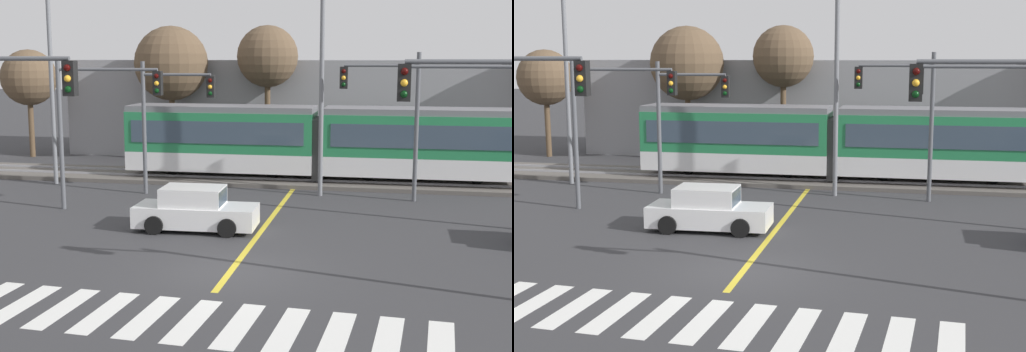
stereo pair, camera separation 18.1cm
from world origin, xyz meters
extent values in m
plane|color=#333335|center=(0.00, 0.00, 0.00)|extent=(200.00, 200.00, 0.00)
cube|color=#56514C|center=(0.00, 14.53, 0.09)|extent=(120.00, 4.00, 0.18)
cube|color=#939399|center=(0.00, 13.81, 0.23)|extent=(120.00, 0.08, 0.10)
cube|color=#939399|center=(0.00, 15.25, 0.23)|extent=(120.00, 0.08, 0.10)
cube|color=silver|center=(-3.76, 14.53, 0.98)|extent=(9.00, 2.60, 0.90)
cube|color=#237A47|center=(-3.76, 14.53, 2.38)|extent=(9.00, 2.60, 1.90)
cube|color=#384756|center=(-3.76, 13.21, 2.43)|extent=(8.28, 0.04, 1.04)
cube|color=slate|center=(-3.76, 14.53, 3.47)|extent=(9.00, 2.39, 0.28)
cylinder|color=black|center=(-1.29, 14.53, 0.53)|extent=(0.70, 0.20, 0.70)
cylinder|color=black|center=(-6.24, 14.53, 0.53)|extent=(0.70, 0.20, 0.70)
cube|color=silver|center=(5.74, 14.53, 0.98)|extent=(9.00, 2.60, 0.90)
cube|color=#237A47|center=(5.74, 14.53, 2.38)|extent=(9.00, 2.60, 1.90)
cube|color=#384756|center=(5.74, 13.21, 2.43)|extent=(8.28, 0.04, 1.04)
cube|color=slate|center=(5.74, 14.53, 3.47)|extent=(9.00, 2.39, 0.28)
cylinder|color=black|center=(8.21, 14.53, 0.53)|extent=(0.70, 0.20, 0.70)
cylinder|color=black|center=(3.26, 14.53, 0.53)|extent=(0.70, 0.20, 0.70)
cube|color=#2D2D2D|center=(0.99, 14.53, 1.68)|extent=(0.50, 2.34, 2.80)
cube|color=silver|center=(-4.39, -3.65, 0.00)|extent=(0.75, 2.83, 0.01)
cube|color=silver|center=(-3.29, -3.73, 0.00)|extent=(0.75, 2.83, 0.01)
cube|color=silver|center=(-2.20, -3.80, 0.00)|extent=(0.75, 2.83, 0.01)
cube|color=silver|center=(-1.10, -3.87, 0.00)|extent=(0.75, 2.83, 0.01)
cube|color=silver|center=(0.00, -3.95, 0.00)|extent=(0.75, 2.83, 0.01)
cube|color=silver|center=(1.10, -4.02, 0.00)|extent=(0.75, 2.83, 0.01)
cube|color=silver|center=(2.20, -4.09, 0.00)|extent=(0.75, 2.83, 0.01)
cube|color=silver|center=(3.29, -4.17, 0.00)|extent=(0.75, 2.83, 0.01)
cube|color=silver|center=(4.39, -4.24, 0.00)|extent=(0.75, 2.83, 0.01)
cube|color=silver|center=(5.49, -4.32, 0.00)|extent=(0.75, 2.83, 0.01)
cube|color=gold|center=(0.00, 5.29, 0.00)|extent=(0.20, 14.48, 0.01)
cube|color=silver|center=(-2.24, 4.40, 0.52)|extent=(4.25, 1.82, 0.72)
cube|color=silver|center=(-2.34, 4.40, 1.20)|extent=(2.14, 1.58, 0.64)
cube|color=#384756|center=(-1.34, 4.43, 1.20)|extent=(0.14, 1.43, 0.52)
cube|color=#384756|center=(-2.37, 5.18, 1.20)|extent=(1.79, 0.09, 0.48)
cylinder|color=black|center=(-1.01, 5.29, 0.32)|extent=(0.65, 0.24, 0.64)
cylinder|color=black|center=(-0.96, 3.59, 0.32)|extent=(0.65, 0.24, 0.64)
cylinder|color=black|center=(-3.53, 5.21, 0.32)|extent=(0.65, 0.24, 0.64)
cylinder|color=black|center=(-3.48, 3.52, 0.32)|extent=(0.65, 0.24, 0.64)
cylinder|color=#515459|center=(-5.56, -1.71, 5.91)|extent=(3.50, 0.12, 0.12)
cube|color=black|center=(-3.81, -1.71, 5.41)|extent=(0.32, 0.28, 0.90)
sphere|color=#360605|center=(-3.81, -1.86, 5.68)|extent=(0.18, 0.18, 0.18)
sphere|color=#F7AA26|center=(-3.81, -1.86, 5.41)|extent=(0.18, 0.18, 0.18)
sphere|color=black|center=(-3.81, -1.86, 5.14)|extent=(0.18, 0.18, 0.18)
cylinder|color=#515459|center=(6.34, -1.22, 5.84)|extent=(3.50, 0.12, 0.12)
cube|color=black|center=(4.59, -1.22, 5.34)|extent=(0.32, 0.28, 0.90)
sphere|color=#360605|center=(4.59, -1.37, 5.61)|extent=(0.18, 0.18, 0.18)
sphere|color=#F7AA26|center=(4.59, -1.37, 5.34)|extent=(0.18, 0.18, 0.18)
sphere|color=black|center=(4.59, -1.37, 5.07)|extent=(0.18, 0.18, 0.18)
cylinder|color=#515459|center=(6.71, 6.60, 5.61)|extent=(4.00, 0.12, 0.12)
cube|color=black|center=(4.71, 6.60, 5.11)|extent=(0.32, 0.28, 0.90)
sphere|color=#360605|center=(4.71, 6.45, 5.38)|extent=(0.18, 0.18, 0.18)
sphere|color=#F7AA26|center=(4.71, 6.45, 5.11)|extent=(0.18, 0.18, 0.18)
sphere|color=black|center=(4.71, 6.45, 4.84)|extent=(0.18, 0.18, 0.18)
cylinder|color=#515459|center=(-8.32, 6.74, 2.98)|extent=(0.18, 0.18, 5.96)
cylinder|color=#515459|center=(-6.32, 6.74, 5.46)|extent=(4.00, 0.12, 0.12)
cube|color=black|center=(-4.32, 6.74, 4.96)|extent=(0.32, 0.28, 0.90)
sphere|color=#360605|center=(-4.32, 6.59, 5.23)|extent=(0.18, 0.18, 0.18)
sphere|color=#F7AA26|center=(-4.32, 6.59, 4.96)|extent=(0.18, 0.18, 0.18)
sphere|color=black|center=(-4.32, 6.59, 4.69)|extent=(0.18, 0.18, 0.18)
cylinder|color=#515459|center=(5.31, 10.89, 3.06)|extent=(0.18, 0.18, 6.12)
cylinder|color=#515459|center=(3.81, 10.89, 5.58)|extent=(3.00, 0.12, 0.12)
cube|color=black|center=(2.31, 10.89, 5.08)|extent=(0.32, 0.28, 0.90)
sphere|color=#360605|center=(2.31, 10.74, 5.35)|extent=(0.18, 0.18, 0.18)
sphere|color=#F7AA26|center=(2.31, 10.74, 5.08)|extent=(0.18, 0.18, 0.18)
sphere|color=black|center=(2.31, 10.74, 4.81)|extent=(0.18, 0.18, 0.18)
cylinder|color=#515459|center=(-6.22, 10.38, 2.87)|extent=(0.18, 0.18, 5.74)
cylinder|color=#515459|center=(-4.72, 10.38, 5.19)|extent=(3.00, 0.12, 0.12)
cube|color=black|center=(-3.22, 10.38, 4.69)|extent=(0.32, 0.28, 0.90)
sphere|color=#360605|center=(-3.22, 10.23, 4.96)|extent=(0.18, 0.18, 0.18)
sphere|color=#F7AA26|center=(-3.22, 10.23, 4.69)|extent=(0.18, 0.18, 0.18)
sphere|color=black|center=(-3.22, 10.23, 4.42)|extent=(0.18, 0.18, 0.18)
cylinder|color=slate|center=(-11.20, 11.88, 4.61)|extent=(0.20, 0.20, 9.23)
cylinder|color=slate|center=(1.35, 11.35, 4.43)|extent=(0.20, 0.20, 8.86)
cylinder|color=brown|center=(-16.77, 20.09, 2.02)|extent=(0.32, 0.32, 4.05)
sphere|color=brown|center=(-16.77, 20.09, 4.71)|extent=(3.28, 3.28, 3.28)
cylinder|color=brown|center=(-8.04, 20.14, 2.36)|extent=(0.32, 0.32, 4.71)
sphere|color=brown|center=(-8.04, 20.14, 5.55)|extent=(4.18, 4.18, 4.18)
cylinder|color=brown|center=(-2.58, 20.52, 2.63)|extent=(0.32, 0.32, 5.25)
sphere|color=brown|center=(-2.58, 20.52, 5.94)|extent=(3.41, 3.41, 3.41)
cube|color=gray|center=(-1.70, 24.38, 2.86)|extent=(26.61, 6.00, 5.72)
camera|label=1|loc=(4.35, -18.86, 5.99)|focal=50.00mm
camera|label=2|loc=(4.52, -18.83, 5.99)|focal=50.00mm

